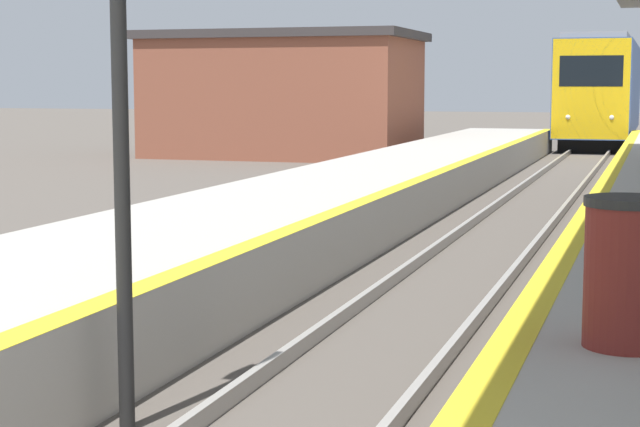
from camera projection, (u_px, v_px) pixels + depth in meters
train at (602, 91)px, 47.03m from camera, size 2.87×16.20×4.57m
trash_bin at (628, 272)px, 7.04m from camera, size 0.60×0.60×1.00m
station_building at (284, 94)px, 38.75m from camera, size 9.63×5.93×4.49m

